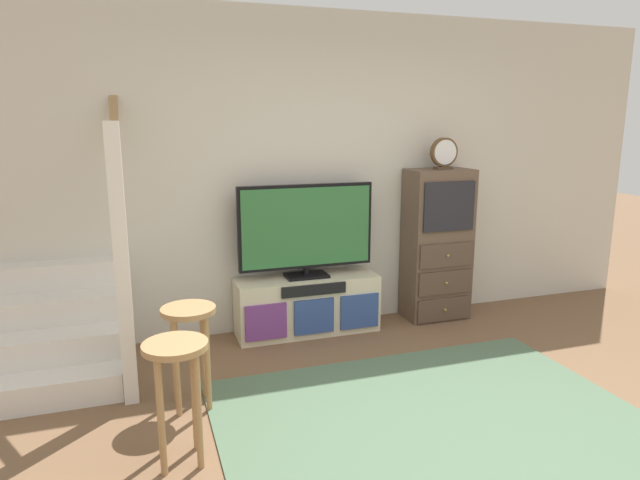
{
  "coord_description": "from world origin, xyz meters",
  "views": [
    {
      "loc": [
        -1.64,
        -2.16,
        1.8
      ],
      "look_at": [
        -0.3,
        1.84,
        0.89
      ],
      "focal_mm": 31.21,
      "sensor_mm": 36.0,
      "label": 1
    }
  ],
  "objects_px": {
    "media_console": "(307,305)",
    "television": "(306,229)",
    "desk_clock": "(444,153)",
    "side_cabinet": "(437,245)",
    "bar_stool_near": "(177,374)",
    "bar_stool_far": "(189,333)"
  },
  "relations": [
    {
      "from": "television",
      "to": "bar_stool_near",
      "type": "bearing_deg",
      "value": -127.05
    },
    {
      "from": "desk_clock",
      "to": "bar_stool_far",
      "type": "xyz_separation_m",
      "value": [
        -2.34,
        -0.97,
        -1.02
      ]
    },
    {
      "from": "media_console",
      "to": "television",
      "type": "bearing_deg",
      "value": 90.0
    },
    {
      "from": "side_cabinet",
      "to": "bar_stool_near",
      "type": "bearing_deg",
      "value": -147.24
    },
    {
      "from": "desk_clock",
      "to": "television",
      "type": "bearing_deg",
      "value": 178.7
    },
    {
      "from": "desk_clock",
      "to": "bar_stool_far",
      "type": "relative_size",
      "value": 0.42
    },
    {
      "from": "media_console",
      "to": "bar_stool_far",
      "type": "relative_size",
      "value": 1.84
    },
    {
      "from": "media_console",
      "to": "television",
      "type": "height_order",
      "value": "television"
    },
    {
      "from": "side_cabinet",
      "to": "bar_stool_near",
      "type": "height_order",
      "value": "side_cabinet"
    },
    {
      "from": "television",
      "to": "desk_clock",
      "type": "bearing_deg",
      "value": -1.3
    },
    {
      "from": "media_console",
      "to": "television",
      "type": "relative_size",
      "value": 1.05
    },
    {
      "from": "media_console",
      "to": "side_cabinet",
      "type": "xyz_separation_m",
      "value": [
        1.25,
        0.01,
        0.44
      ]
    },
    {
      "from": "bar_stool_near",
      "to": "desk_clock",
      "type": "bearing_deg",
      "value": 32.33
    },
    {
      "from": "side_cabinet",
      "to": "television",
      "type": "bearing_deg",
      "value": 179.37
    },
    {
      "from": "desk_clock",
      "to": "bar_stool_far",
      "type": "height_order",
      "value": "desk_clock"
    },
    {
      "from": "bar_stool_far",
      "to": "media_console",
      "type": "bearing_deg",
      "value": 42.25
    },
    {
      "from": "television",
      "to": "desk_clock",
      "type": "distance_m",
      "value": 1.4
    },
    {
      "from": "television",
      "to": "bar_stool_near",
      "type": "xyz_separation_m",
      "value": [
        -1.2,
        -1.59,
        -0.4
      ]
    },
    {
      "from": "bar_stool_far",
      "to": "side_cabinet",
      "type": "bearing_deg",
      "value": 23.04
    },
    {
      "from": "television",
      "to": "desk_clock",
      "type": "height_order",
      "value": "desk_clock"
    },
    {
      "from": "television",
      "to": "bar_stool_near",
      "type": "distance_m",
      "value": 2.03
    },
    {
      "from": "media_console",
      "to": "side_cabinet",
      "type": "height_order",
      "value": "side_cabinet"
    }
  ]
}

